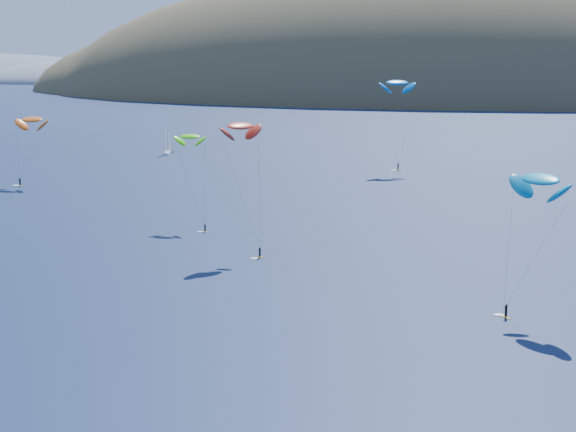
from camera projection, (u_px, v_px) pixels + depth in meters
The scene contains 7 objects.
island at pixel (461, 109), 592.88m from camera, with size 730.00×300.00×210.00m.
sailboat at pixel (167, 151), 273.28m from camera, with size 8.77×7.52×10.65m.
kitesurfer_1 at pixel (32, 120), 213.83m from camera, with size 10.42×9.04×19.86m.
kitesurfer_3 at pixel (190, 137), 166.01m from camera, with size 9.36×10.59×19.89m.
kitesurfer_4 at pixel (397, 83), 235.72m from camera, with size 11.61×8.63×28.65m.
kitesurfer_5 at pixel (540, 179), 110.31m from camera, with size 9.91×10.66×21.45m.
kitesurfer_9 at pixel (240, 126), 143.73m from camera, with size 9.74×11.74×24.89m.
Camera 1 is at (26.67, -47.41, 37.02)m, focal length 50.00 mm.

